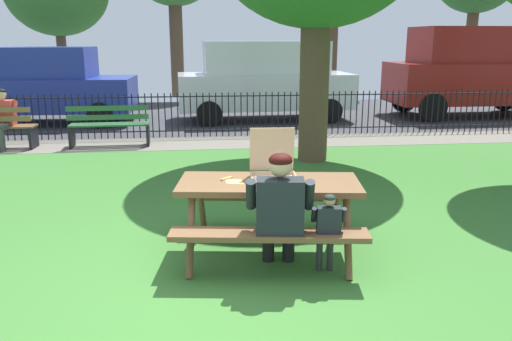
% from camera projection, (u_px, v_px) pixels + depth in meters
% --- Properties ---
extents(ground, '(28.00, 11.39, 0.02)m').
position_uv_depth(ground, '(205.00, 227.00, 6.05)').
color(ground, '#3A732E').
extents(cobblestone_walkway, '(28.00, 1.40, 0.01)m').
position_uv_depth(cobblestone_walkway, '(201.00, 143.00, 10.86)').
color(cobblestone_walkway, slate).
extents(street_asphalt, '(28.00, 6.62, 0.01)m').
position_uv_depth(street_asphalt, '(200.00, 116.00, 14.72)').
color(street_asphalt, '#38383D').
extents(picnic_table_foreground, '(1.98, 1.71, 0.79)m').
position_uv_depth(picnic_table_foreground, '(269.00, 198.00, 5.14)').
color(picnic_table_foreground, brown).
rests_on(picnic_table_foreground, ground).
extents(pizza_box_open, '(0.47, 0.52, 0.51)m').
position_uv_depth(pizza_box_open, '(273.00, 168.00, 5.14)').
color(pizza_box_open, tan).
rests_on(pizza_box_open, picnic_table_foreground).
extents(pizza_slice_on_table, '(0.25, 0.26, 0.02)m').
position_uv_depth(pizza_slice_on_table, '(232.00, 180.00, 5.12)').
color(pizza_slice_on_table, '#F9DB6A').
rests_on(pizza_slice_on_table, picnic_table_foreground).
extents(adult_at_table, '(0.63, 0.63, 1.19)m').
position_uv_depth(adult_at_table, '(280.00, 208.00, 4.64)').
color(adult_at_table, black).
rests_on(adult_at_table, ground).
extents(child_at_table, '(0.32, 0.32, 0.82)m').
position_uv_depth(child_at_table, '(328.00, 226.00, 4.64)').
color(child_at_table, '#303030').
rests_on(child_at_table, ground).
extents(iron_fence_streetside, '(19.13, 0.03, 0.99)m').
position_uv_depth(iron_fence_streetside, '(200.00, 115.00, 11.40)').
color(iron_fence_streetside, black).
rests_on(iron_fence_streetside, ground).
extents(park_bench_center, '(1.61, 0.51, 0.85)m').
position_uv_depth(park_bench_center, '(109.00, 126.00, 10.42)').
color(park_bench_center, '#2E6236').
rests_on(park_bench_center, ground).
extents(person_on_park_bench, '(0.63, 0.62, 1.19)m').
position_uv_depth(person_on_park_bench, '(1.00, 116.00, 10.15)').
color(person_on_park_bench, '#404040').
rests_on(person_on_park_bench, ground).
extents(parked_car_center, '(4.45, 2.02, 1.94)m').
position_uv_depth(parked_car_center, '(45.00, 84.00, 13.10)').
color(parked_car_center, navy).
rests_on(parked_car_center, ground).
extents(parked_car_right, '(4.67, 2.10, 2.08)m').
position_uv_depth(parked_car_right, '(265.00, 79.00, 13.69)').
color(parked_car_right, white).
rests_on(parked_car_right, ground).
extents(parked_car_far_right, '(4.71, 2.08, 2.46)m').
position_uv_depth(parked_car_far_right, '(475.00, 70.00, 14.28)').
color(parked_car_far_right, maroon).
rests_on(parked_car_far_right, ground).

